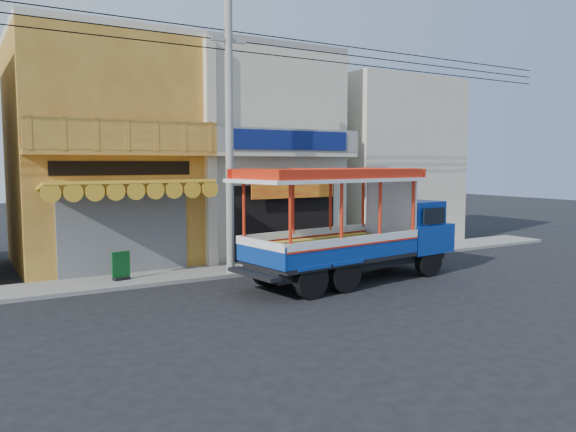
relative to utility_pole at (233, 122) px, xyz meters
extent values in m
plane|color=black|center=(0.85, -3.30, -5.03)|extent=(90.00, 90.00, 0.00)
cube|color=slate|center=(0.85, 0.70, -4.97)|extent=(30.00, 2.00, 0.12)
cube|color=#A46C24|center=(-3.15, 4.70, -1.03)|extent=(6.00, 6.00, 8.00)
cube|color=#595B5E|center=(-3.15, 1.68, -3.63)|extent=(4.20, 0.10, 2.60)
cube|color=orange|center=(-3.15, 0.95, -1.98)|extent=(5.20, 1.50, 0.31)
cube|color=#A46C24|center=(-3.15, 1.35, -0.98)|extent=(6.00, 0.70, 0.18)
cube|color=#A46C24|center=(-3.15, 1.05, -0.43)|extent=(6.00, 0.12, 0.95)
cube|color=black|center=(-3.15, 1.67, -1.48)|extent=(4.50, 0.04, 0.45)
cube|color=beige|center=(-3.15, 4.70, 3.09)|extent=(6.00, 6.00, 0.24)
cube|color=beige|center=(2.85, 4.70, -1.03)|extent=(6.00, 6.00, 8.00)
cube|color=black|center=(2.85, 1.68, -3.53)|extent=(4.60, 0.12, 2.80)
cube|color=#F1AE19|center=(3.15, 1.40, -2.13)|extent=(3.60, 0.05, 1.00)
cube|color=beige|center=(2.85, 1.35, -0.98)|extent=(6.00, 0.70, 0.18)
cube|color=gray|center=(2.85, 1.05, -0.48)|extent=(6.00, 0.12, 0.85)
cube|color=navy|center=(2.85, 0.98, -0.48)|extent=(4.80, 0.06, 0.70)
cube|color=gray|center=(2.85, 4.70, 3.09)|extent=(6.00, 6.00, 0.24)
cube|color=beige|center=(-0.15, 1.55, -1.03)|extent=(0.35, 0.30, 8.00)
cube|color=beige|center=(9.85, 4.70, -1.23)|extent=(6.00, 6.00, 7.60)
cylinder|color=gray|center=(-0.15, 0.00, -0.53)|extent=(0.26, 0.26, 9.00)
cube|color=gray|center=(-0.15, 0.00, 2.57)|extent=(1.20, 0.12, 0.12)
cylinder|color=black|center=(0.85, 0.00, 2.27)|extent=(28.00, 0.04, 0.04)
cylinder|color=black|center=(0.85, 0.00, 2.57)|extent=(28.00, 0.04, 0.04)
cylinder|color=black|center=(0.85, 0.00, 2.87)|extent=(28.00, 0.04, 0.04)
cylinder|color=black|center=(5.41, -3.40, -4.51)|extent=(1.08, 0.42, 1.05)
cylinder|color=black|center=(5.17, -1.41, -4.51)|extent=(1.08, 0.42, 1.05)
cylinder|color=black|center=(1.64, -3.86, -4.51)|extent=(1.08, 0.42, 1.05)
cylinder|color=black|center=(1.40, -1.87, -4.51)|extent=(1.08, 0.42, 1.05)
cylinder|color=black|center=(0.39, -4.01, -4.51)|extent=(1.08, 0.42, 1.05)
cylinder|color=black|center=(0.15, -2.02, -4.51)|extent=(1.08, 0.42, 1.05)
cube|color=black|center=(2.78, -2.71, -4.40)|extent=(7.24, 2.58, 0.30)
cube|color=#0F39A2|center=(5.50, -2.38, -3.82)|extent=(2.16, 2.53, 0.95)
cube|color=#0F39A2|center=(5.34, -2.40, -2.98)|extent=(1.72, 2.30, 0.79)
cube|color=black|center=(6.08, -2.31, -3.03)|extent=(0.29, 1.85, 0.58)
cube|color=black|center=(1.92, -2.82, -4.19)|extent=(5.46, 2.93, 0.13)
cube|color=#0F39A2|center=(2.05, -3.93, -3.82)|extent=(5.19, 0.71, 0.63)
cube|color=white|center=(2.05, -3.93, -3.53)|extent=(5.19, 0.72, 0.23)
cube|color=#0F39A2|center=(1.78, -1.71, -3.82)|extent=(5.19, 0.71, 0.63)
cube|color=white|center=(1.78, -1.71, -3.53)|extent=(5.19, 0.72, 0.23)
cylinder|color=red|center=(-0.39, -4.20, -2.66)|extent=(0.11, 0.11, 1.69)
cylinder|color=red|center=(-0.65, -2.02, -2.66)|extent=(0.11, 0.11, 1.69)
cube|color=white|center=(4.53, -2.50, -3.00)|extent=(0.34, 2.13, 2.37)
cube|color=white|center=(1.81, -2.83, -1.82)|extent=(6.12, 3.27, 0.11)
cube|color=red|center=(1.81, -2.83, -1.63)|extent=(5.90, 3.14, 0.27)
cube|color=black|center=(-3.56, 0.65, -4.87)|extent=(0.53, 0.35, 0.09)
cube|color=#0D4C1B|center=(-3.56, 0.65, -4.43)|extent=(0.58, 0.18, 0.80)
imported|color=#2B631C|center=(3.81, 0.66, -4.40)|extent=(1.12, 1.03, 1.03)
imported|color=#2B631C|center=(3.94, 0.61, -4.38)|extent=(0.73, 0.75, 1.06)
imported|color=#2B631C|center=(5.99, 0.80, -4.47)|extent=(0.62, 0.62, 0.89)
camera|label=1|loc=(-7.90, -16.63, -1.32)|focal=35.00mm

